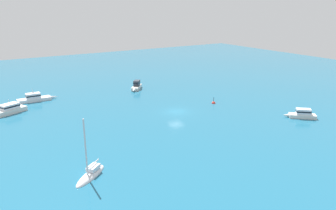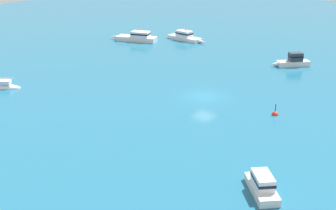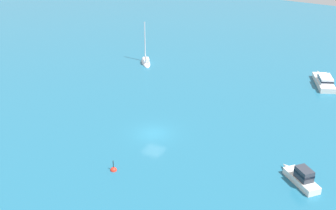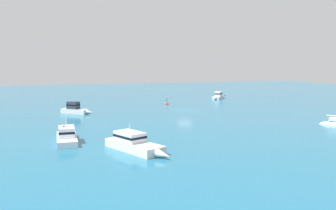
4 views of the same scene
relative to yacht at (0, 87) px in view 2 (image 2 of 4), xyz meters
The scene contains 7 objects.
ground_plane 25.81m from the yacht, 145.70° to the right, with size 163.13×163.13×0.00m, color #1E607F.
yacht is the anchor object (origin of this frame).
launch 30.02m from the yacht, 80.03° to the right, with size 8.45×4.93×2.56m.
cabin_cruiser 35.68m from the yacht, 91.30° to the right, with size 8.03×2.09×2.60m.
powerboat 37.90m from the yacht, behind, with size 4.84×4.52×1.63m.
motor_cruiser 40.50m from the yacht, 124.27° to the right, with size 4.58×5.14×1.97m.
channel_buoy 34.05m from the yacht, 153.82° to the right, with size 0.75×0.75×1.61m.
Camera 2 is at (-32.82, 43.61, 19.62)m, focal length 51.74 mm.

